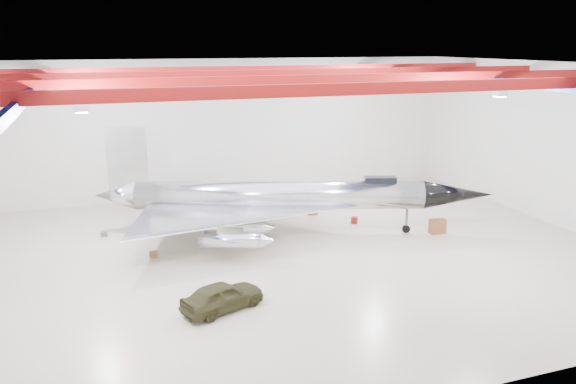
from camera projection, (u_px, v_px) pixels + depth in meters
name	position (u px, v px, depth m)	size (l,w,h in m)	color
floor	(277.00, 256.00, 33.18)	(40.00, 40.00, 0.00)	#BDB496
wall_back	(219.00, 128.00, 45.46)	(40.00, 40.00, 0.00)	silver
wall_right	(555.00, 144.00, 38.15)	(30.00, 30.00, 0.00)	silver
ceiling	(276.00, 66.00, 30.36)	(40.00, 40.00, 0.00)	#0A0F38
ceiling_structure	(276.00, 78.00, 30.53)	(39.50, 29.50, 1.08)	maroon
jet_aircraft	(279.00, 199.00, 36.56)	(25.24, 18.85, 7.11)	silver
jeep	(222.00, 296.00, 26.32)	(1.62, 4.04, 1.37)	#323119
desk	(437.00, 226.00, 36.97)	(1.06, 0.53, 0.97)	brown
crate_ply	(153.00, 254.00, 32.99)	(0.45, 0.36, 0.31)	olive
toolbox_red	(176.00, 220.00, 39.40)	(0.50, 0.40, 0.35)	maroon
parts_bin	(313.00, 212.00, 41.11)	(0.60, 0.48, 0.42)	olive
crate_small	(104.00, 234.00, 36.47)	(0.41, 0.33, 0.29)	#59595B
tool_chest	(354.00, 220.00, 39.17)	(0.48, 0.48, 0.43)	maroon
spares_box	(251.00, 206.00, 42.63)	(0.37, 0.37, 0.33)	#59595B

